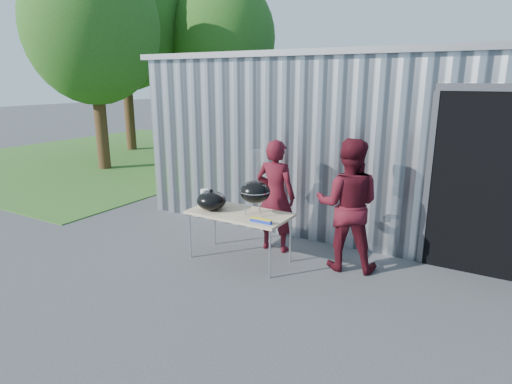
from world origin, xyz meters
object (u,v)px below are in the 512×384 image
Objects in this scene: kettle_grill at (255,186)px; person_bystander at (348,205)px; folding_table at (239,215)px; person_cook at (275,196)px.

kettle_grill is 1.33m from person_bystander.
person_bystander is at bearing 23.29° from kettle_grill.
folding_table is 0.52m from kettle_grill.
person_bystander is at bearing 173.30° from person_cook.
kettle_grill is at bearing 85.43° from person_cook.
kettle_grill is at bearing 8.98° from person_bystander.
kettle_grill reaches higher than folding_table.
person_cook is 0.94× the size of person_bystander.
kettle_grill is at bearing 9.02° from folding_table.
kettle_grill is 0.50× the size of person_bystander.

